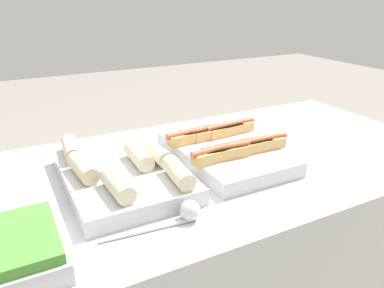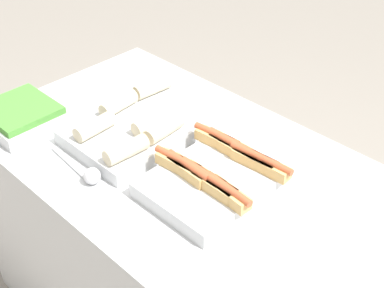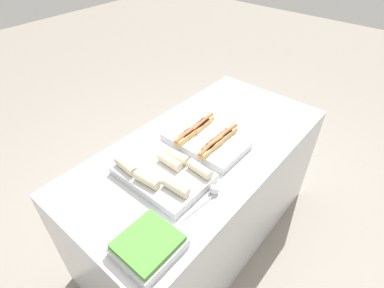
{
  "view_description": "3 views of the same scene",
  "coord_description": "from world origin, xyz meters",
  "px_view_note": "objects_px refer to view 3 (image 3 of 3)",
  "views": [
    {
      "loc": [
        -0.62,
        -1.0,
        1.4
      ],
      "look_at": [
        -0.09,
        0.0,
        0.94
      ],
      "focal_mm": 35.0,
      "sensor_mm": 36.0,
      "label": 1
    },
    {
      "loc": [
        0.85,
        -0.95,
        1.91
      ],
      "look_at": [
        -0.09,
        0.0,
        0.94
      ],
      "focal_mm": 50.0,
      "sensor_mm": 36.0,
      "label": 2
    },
    {
      "loc": [
        -1.09,
        -0.85,
        2.0
      ],
      "look_at": [
        -0.09,
        0.0,
        0.94
      ],
      "focal_mm": 28.0,
      "sensor_mm": 36.0,
      "label": 3
    }
  ],
  "objects_px": {
    "serving_spoon_near": "(213,191)",
    "tray_side_front": "(148,245)",
    "tray_hotdogs": "(206,139)",
    "tray_wraps": "(163,173)"
  },
  "relations": [
    {
      "from": "tray_wraps",
      "to": "serving_spoon_near",
      "type": "relative_size",
      "value": 1.86
    },
    {
      "from": "tray_wraps",
      "to": "tray_side_front",
      "type": "bearing_deg",
      "value": -143.95
    },
    {
      "from": "serving_spoon_near",
      "to": "tray_side_front",
      "type": "bearing_deg",
      "value": 177.37
    },
    {
      "from": "tray_side_front",
      "to": "tray_hotdogs",
      "type": "bearing_deg",
      "value": 19.81
    },
    {
      "from": "tray_wraps",
      "to": "tray_side_front",
      "type": "distance_m",
      "value": 0.43
    },
    {
      "from": "tray_hotdogs",
      "to": "tray_side_front",
      "type": "height_order",
      "value": "tray_hotdogs"
    },
    {
      "from": "tray_hotdogs",
      "to": "serving_spoon_near",
      "type": "height_order",
      "value": "tray_hotdogs"
    },
    {
      "from": "tray_side_front",
      "to": "serving_spoon_near",
      "type": "xyz_separation_m",
      "value": [
        0.42,
        -0.02,
        -0.01
      ]
    },
    {
      "from": "tray_hotdogs",
      "to": "tray_side_front",
      "type": "distance_m",
      "value": 0.76
    },
    {
      "from": "tray_hotdogs",
      "to": "tray_side_front",
      "type": "xyz_separation_m",
      "value": [
        -0.71,
        -0.26,
        -0.0
      ]
    }
  ]
}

